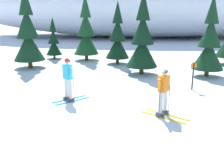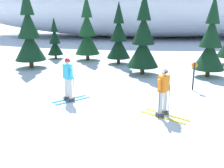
{
  "view_description": "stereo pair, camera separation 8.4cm",
  "coord_description": "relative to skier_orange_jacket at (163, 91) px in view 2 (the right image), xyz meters",
  "views": [
    {
      "loc": [
        0.17,
        -9.71,
        3.67
      ],
      "look_at": [
        -0.3,
        -0.12,
        0.95
      ],
      "focal_mm": 42.52,
      "sensor_mm": 36.0,
      "label": 1
    },
    {
      "loc": [
        0.25,
        -9.7,
        3.67
      ],
      "look_at": [
        -0.3,
        -0.12,
        0.95
      ],
      "focal_mm": 42.52,
      "sensor_mm": 36.0,
      "label": 2
    }
  ],
  "objects": [
    {
      "name": "ground_plane",
      "position": [
        -1.54,
        0.83,
        -0.91
      ],
      "size": [
        120.0,
        120.0,
        0.0
      ],
      "primitive_type": "plane",
      "color": "white"
    },
    {
      "name": "skier_orange_jacket",
      "position": [
        0.0,
        0.0,
        0.0
      ],
      "size": [
        1.67,
        1.39,
        1.74
      ],
      "color": "gold",
      "rests_on": "ground"
    },
    {
      "name": "skier_cyan_jacket",
      "position": [
        -3.66,
        1.41,
        0.04
      ],
      "size": [
        1.46,
        1.35,
        1.8
      ],
      "color": "#2893CC",
      "rests_on": "ground"
    },
    {
      "name": "pine_tree_far_left",
      "position": [
        -7.47,
        7.69,
        1.21
      ],
      "size": [
        1.96,
        1.96,
        5.07
      ],
      "color": "#47301E",
      "rests_on": "ground"
    },
    {
      "name": "pine_tree_left",
      "position": [
        -6.76,
        11.0,
        0.39
      ],
      "size": [
        1.2,
        1.2,
        3.1
      ],
      "color": "#47301E",
      "rests_on": "ground"
    },
    {
      "name": "pine_tree_center_left",
      "position": [
        -4.21,
        10.5,
        1.07
      ],
      "size": [
        1.82,
        1.82,
        4.72
      ],
      "color": "#47301E",
      "rests_on": "ground"
    },
    {
      "name": "pine_tree_center",
      "position": [
        -1.87,
        9.25,
        0.85
      ],
      "size": [
        1.62,
        1.62,
        4.21
      ],
      "color": "#47301E",
      "rests_on": "ground"
    },
    {
      "name": "pine_tree_center_right",
      "position": [
        -0.39,
        6.26,
        1.05
      ],
      "size": [
        1.81,
        1.81,
        4.68
      ],
      "color": "#47301E",
      "rests_on": "ground"
    },
    {
      "name": "pine_tree_right",
      "position": [
        3.24,
        5.87,
        0.96
      ],
      "size": [
        1.72,
        1.72,
        4.46
      ],
      "color": "#47301E",
      "rests_on": "ground"
    },
    {
      "name": "snow_ridge_background",
      "position": [
        1.51,
        28.35,
        3.32
      ],
      "size": [
        50.22,
        18.91,
        8.46
      ],
      "primitive_type": "ellipsoid",
      "color": "white",
      "rests_on": "ground"
    },
    {
      "name": "trail_marker_post",
      "position": [
        1.81,
        3.24,
        -0.15
      ],
      "size": [
        0.28,
        0.07,
        1.33
      ],
      "color": "black",
      "rests_on": "ground"
    }
  ]
}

